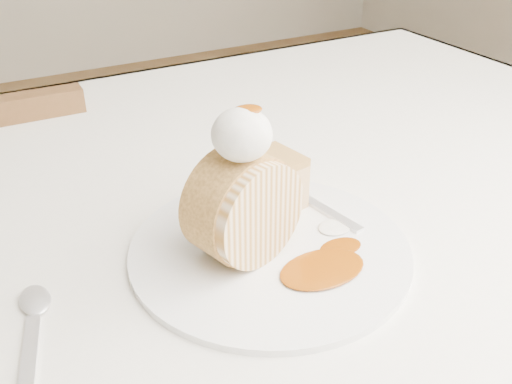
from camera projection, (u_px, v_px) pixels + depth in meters
table at (203, 253)px, 0.71m from camera, size 1.40×0.90×0.75m
plate at (270, 249)px, 0.56m from camera, size 0.32×0.32×0.01m
roulade_slice at (244, 208)px, 0.52m from camera, size 0.11×0.08×0.10m
cake_chunk at (271, 186)px, 0.61m from camera, size 0.07×0.07×0.05m
whipped_cream at (242, 135)px, 0.48m from camera, size 0.05×0.05×0.05m
caramel_drizzle at (247, 103)px, 0.47m from camera, size 0.03×0.02×0.01m
caramel_pool at (322, 269)px, 0.52m from camera, size 0.09×0.07×0.00m
fork at (320, 207)px, 0.62m from camera, size 0.05×0.16×0.00m
spoon at (28, 373)px, 0.43m from camera, size 0.06×0.16×0.00m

